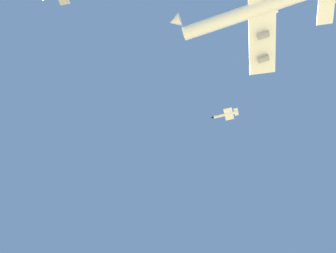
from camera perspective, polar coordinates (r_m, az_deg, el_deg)
The scene contains 3 objects.
carrier_jet at distance 156.22m, azimuth 16.00°, elevation 19.41°, with size 56.96×70.09×22.18m.
chase_jet_right_wing at distance 173.24m, azimuth 10.18°, elevation 2.11°, with size 9.06×15.09×4.00m.
chase_jet_trailing at distance 176.14m, azimuth 16.66°, elevation 18.51°, with size 8.66×15.32×4.00m.
Camera 1 is at (41.70, 86.08, 2.71)m, focal length 34.44 mm.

